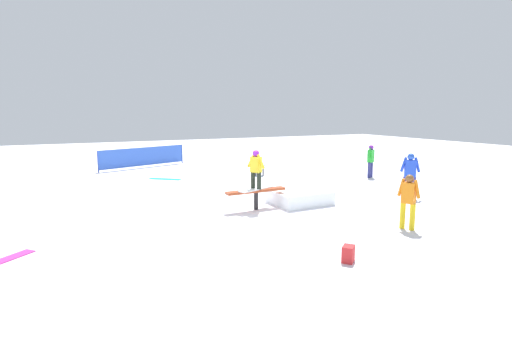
{
  "coord_description": "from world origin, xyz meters",
  "views": [
    {
      "loc": [
        5.3,
        11.0,
        3.08
      ],
      "look_at": [
        0.0,
        0.0,
        1.24
      ],
      "focal_mm": 28.0,
      "sensor_mm": 36.0,
      "label": 1
    }
  ],
  "objects_px": {
    "bystander_green": "(371,159)",
    "loose_snowboard_cyan": "(165,179)",
    "rail_feature": "(256,193)",
    "main_rider_on_rail": "(256,170)",
    "bystander_orange": "(408,199)",
    "backpack_on_snow": "(348,254)",
    "bystander_blue": "(410,173)",
    "folding_chair": "(259,167)"
  },
  "relations": [
    {
      "from": "bystander_orange",
      "to": "loose_snowboard_cyan",
      "type": "height_order",
      "value": "bystander_orange"
    },
    {
      "from": "rail_feature",
      "to": "bystander_orange",
      "type": "height_order",
      "value": "bystander_orange"
    },
    {
      "from": "bystander_orange",
      "to": "bystander_blue",
      "type": "height_order",
      "value": "bystander_blue"
    },
    {
      "from": "folding_chair",
      "to": "backpack_on_snow",
      "type": "relative_size",
      "value": 2.59
    },
    {
      "from": "bystander_green",
      "to": "loose_snowboard_cyan",
      "type": "distance_m",
      "value": 9.45
    },
    {
      "from": "rail_feature",
      "to": "loose_snowboard_cyan",
      "type": "bearing_deg",
      "value": -81.27
    },
    {
      "from": "bystander_orange",
      "to": "main_rider_on_rail",
      "type": "bearing_deg",
      "value": -167.44
    },
    {
      "from": "rail_feature",
      "to": "bystander_orange",
      "type": "distance_m",
      "value": 4.49
    },
    {
      "from": "bystander_green",
      "to": "loose_snowboard_cyan",
      "type": "xyz_separation_m",
      "value": [
        8.68,
        -3.63,
        -0.83
      ]
    },
    {
      "from": "bystander_green",
      "to": "loose_snowboard_cyan",
      "type": "height_order",
      "value": "bystander_green"
    },
    {
      "from": "bystander_blue",
      "to": "backpack_on_snow",
      "type": "xyz_separation_m",
      "value": [
        5.81,
        3.91,
        -0.72
      ]
    },
    {
      "from": "main_rider_on_rail",
      "to": "bystander_blue",
      "type": "distance_m",
      "value": 5.68
    },
    {
      "from": "loose_snowboard_cyan",
      "to": "backpack_on_snow",
      "type": "relative_size",
      "value": 4.32
    },
    {
      "from": "folding_chair",
      "to": "rail_feature",
      "type": "bearing_deg",
      "value": -172.52
    },
    {
      "from": "folding_chair",
      "to": "backpack_on_snow",
      "type": "height_order",
      "value": "folding_chair"
    },
    {
      "from": "bystander_orange",
      "to": "backpack_on_snow",
      "type": "height_order",
      "value": "bystander_orange"
    },
    {
      "from": "folding_chair",
      "to": "loose_snowboard_cyan",
      "type": "bearing_deg",
      "value": 112.93
    },
    {
      "from": "rail_feature",
      "to": "main_rider_on_rail",
      "type": "bearing_deg",
      "value": 0.0
    },
    {
      "from": "rail_feature",
      "to": "bystander_green",
      "type": "bearing_deg",
      "value": -159.28
    },
    {
      "from": "backpack_on_snow",
      "to": "loose_snowboard_cyan",
      "type": "bearing_deg",
      "value": 55.74
    },
    {
      "from": "bystander_orange",
      "to": "loose_snowboard_cyan",
      "type": "xyz_separation_m",
      "value": [
        3.96,
        -10.37,
        -0.8
      ]
    },
    {
      "from": "bystander_orange",
      "to": "folding_chair",
      "type": "bearing_deg",
      "value": 154.38
    },
    {
      "from": "rail_feature",
      "to": "bystander_green",
      "type": "xyz_separation_m",
      "value": [
        -7.37,
        -3.13,
        0.31
      ]
    },
    {
      "from": "main_rider_on_rail",
      "to": "backpack_on_snow",
      "type": "bearing_deg",
      "value": 65.77
    },
    {
      "from": "main_rider_on_rail",
      "to": "bystander_orange",
      "type": "xyz_separation_m",
      "value": [
        -2.65,
        3.61,
        -0.42
      ]
    },
    {
      "from": "bystander_green",
      "to": "bystander_blue",
      "type": "height_order",
      "value": "bystander_blue"
    },
    {
      "from": "rail_feature",
      "to": "loose_snowboard_cyan",
      "type": "xyz_separation_m",
      "value": [
        1.31,
        -6.76,
        -0.52
      ]
    },
    {
      "from": "main_rider_on_rail",
      "to": "folding_chair",
      "type": "height_order",
      "value": "main_rider_on_rail"
    },
    {
      "from": "bystander_orange",
      "to": "loose_snowboard_cyan",
      "type": "relative_size",
      "value": 0.99
    },
    {
      "from": "bystander_orange",
      "to": "backpack_on_snow",
      "type": "xyz_separation_m",
      "value": [
        2.84,
        1.16,
        -0.64
      ]
    },
    {
      "from": "rail_feature",
      "to": "bystander_orange",
      "type": "relative_size",
      "value": 1.38
    },
    {
      "from": "bystander_orange",
      "to": "folding_chair",
      "type": "distance_m",
      "value": 9.53
    },
    {
      "from": "rail_feature",
      "to": "bystander_green",
      "type": "height_order",
      "value": "bystander_green"
    },
    {
      "from": "main_rider_on_rail",
      "to": "backpack_on_snow",
      "type": "distance_m",
      "value": 4.89
    },
    {
      "from": "main_rider_on_rail",
      "to": "bystander_green",
      "type": "relative_size",
      "value": 0.89
    },
    {
      "from": "bystander_blue",
      "to": "loose_snowboard_cyan",
      "type": "xyz_separation_m",
      "value": [
        6.92,
        -7.62,
        -0.88
      ]
    },
    {
      "from": "main_rider_on_rail",
      "to": "bystander_blue",
      "type": "xyz_separation_m",
      "value": [
        -5.61,
        0.86,
        -0.34
      ]
    },
    {
      "from": "backpack_on_snow",
      "to": "bystander_orange",
      "type": "bearing_deg",
      "value": -17.62
    },
    {
      "from": "bystander_blue",
      "to": "loose_snowboard_cyan",
      "type": "height_order",
      "value": "bystander_blue"
    },
    {
      "from": "bystander_orange",
      "to": "bystander_blue",
      "type": "bearing_deg",
      "value": 109.26
    },
    {
      "from": "bystander_orange",
      "to": "backpack_on_snow",
      "type": "bearing_deg",
      "value": -91.48
    },
    {
      "from": "bystander_orange",
      "to": "bystander_blue",
      "type": "xyz_separation_m",
      "value": [
        -2.96,
        -2.75,
        0.08
      ]
    }
  ]
}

